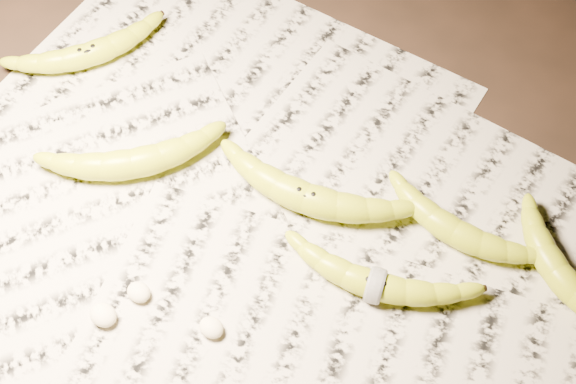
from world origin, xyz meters
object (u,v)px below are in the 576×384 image
Objects in this scene: banana_left_b at (132,162)px; banana_taped at (376,284)px; banana_center at (307,197)px; banana_upper_a at (456,231)px; banana_left_a at (88,53)px; banana_upper_b at (558,271)px.

banana_left_b is 1.00× the size of banana_taped.
banana_center is at bearing -24.95° from banana_left_b.
banana_taped is 1.14× the size of banana_upper_a.
banana_left_a is at bearing 164.30° from banana_center.
banana_upper_b is at bearing -51.68° from banana_left_a.
banana_left_a is at bearing -145.59° from banana_upper_b.
banana_left_b is 0.21m from banana_center.
banana_upper_b is at bearing 22.17° from banana_taped.
banana_upper_a is 1.05× the size of banana_upper_b.
banana_left_b is at bearing -171.08° from banana_center.
banana_left_b is at bearing -88.49° from banana_left_a.
banana_left_b is at bearing -159.92° from banana_upper_a.
banana_center is at bearing -135.15° from banana_upper_b.
banana_taped is 0.20m from banana_upper_b.
banana_taped is (0.49, -0.05, -0.00)m from banana_left_a.
banana_left_a is 0.36m from banana_center.
banana_upper_a is at bearing -52.56° from banana_left_a.
banana_taped and banana_upper_a have the same top height.
banana_upper_b is at bearing 8.36° from banana_upper_a.
banana_taped and banana_upper_b have the same top height.
banana_taped is at bearing -111.35° from banana_upper_a.
banana_upper_a is 0.12m from banana_upper_b.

